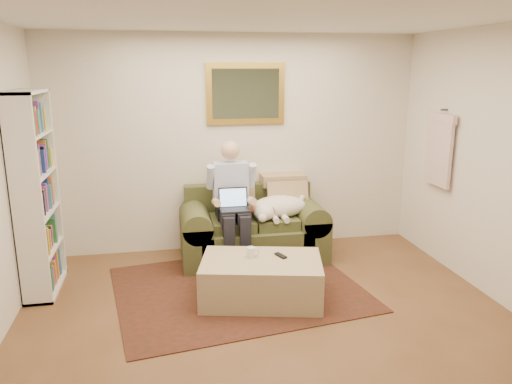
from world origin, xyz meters
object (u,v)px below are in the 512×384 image
object	(u,v)px
sleeping_dog	(279,206)
bookshelf	(36,194)
seated_man	(233,205)
ottoman	(261,280)
sofa	(253,234)
laptop	(234,204)
coffee_mug	(251,252)

from	to	relation	value
sleeping_dog	bookshelf	xyz separation A→B (m)	(-2.54, -0.36, 0.36)
seated_man	sleeping_dog	bearing A→B (deg)	7.13
sleeping_dog	ottoman	bearing A→B (deg)	-112.27
sleeping_dog	sofa	bearing A→B (deg)	164.26
laptop	coffee_mug	bearing A→B (deg)	-86.88
laptop	sofa	bearing A→B (deg)	41.02
bookshelf	seated_man	bearing A→B (deg)	8.31
sleeping_dog	bookshelf	bearing A→B (deg)	-171.94
sleeping_dog	seated_man	bearing A→B (deg)	-172.87
laptop	sleeping_dog	bearing A→B (deg)	13.64
laptop	bookshelf	xyz separation A→B (m)	(-1.99, -0.23, 0.26)
seated_man	sleeping_dog	xyz separation A→B (m)	(0.55, 0.07, -0.06)
seated_man	ottoman	xyz separation A→B (m)	(0.13, -0.96, -0.49)
coffee_mug	seated_man	bearing A→B (deg)	92.89
coffee_mug	laptop	bearing A→B (deg)	93.12
sleeping_dog	laptop	bearing A→B (deg)	-166.36
sofa	sleeping_dog	bearing A→B (deg)	-15.74
seated_man	laptop	distance (m)	0.07
sleeping_dog	bookshelf	distance (m)	2.59
sleeping_dog	bookshelf	size ratio (longest dim) A/B	0.34
sofa	ottoman	size ratio (longest dim) A/B	1.46
coffee_mug	bookshelf	size ratio (longest dim) A/B	0.05
ottoman	bookshelf	world-z (taller)	bookshelf
sofa	sleeping_dog	distance (m)	0.47
sofa	bookshelf	distance (m)	2.39
sofa	bookshelf	world-z (taller)	bookshelf
laptop	bookshelf	world-z (taller)	bookshelf
laptop	ottoman	size ratio (longest dim) A/B	0.28
ottoman	bookshelf	distance (m)	2.36
sleeping_dog	ottoman	xyz separation A→B (m)	(-0.42, -1.03, -0.43)
laptop	sleeping_dog	distance (m)	0.57
sleeping_dog	ottoman	size ratio (longest dim) A/B	0.60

